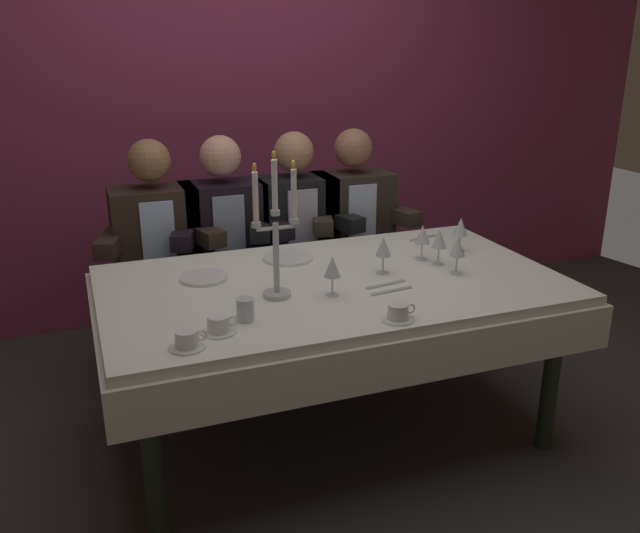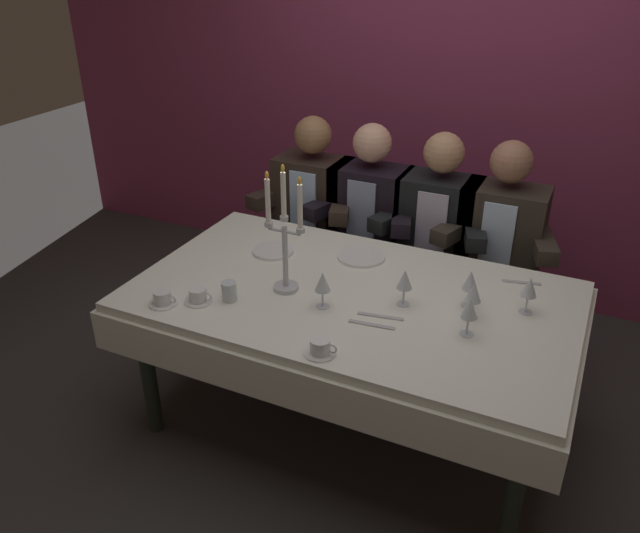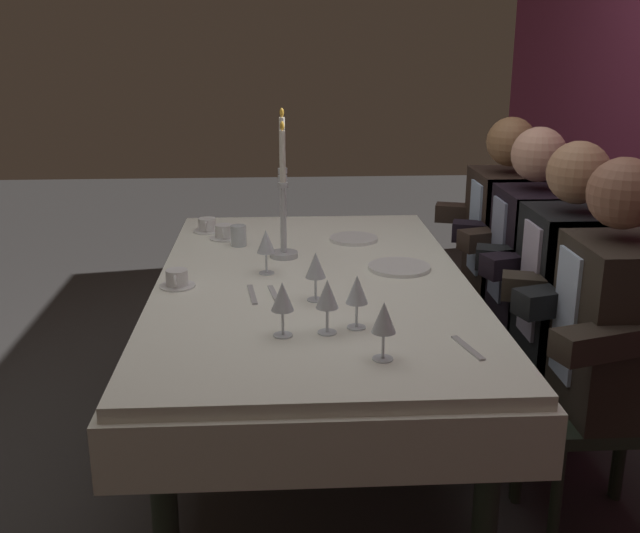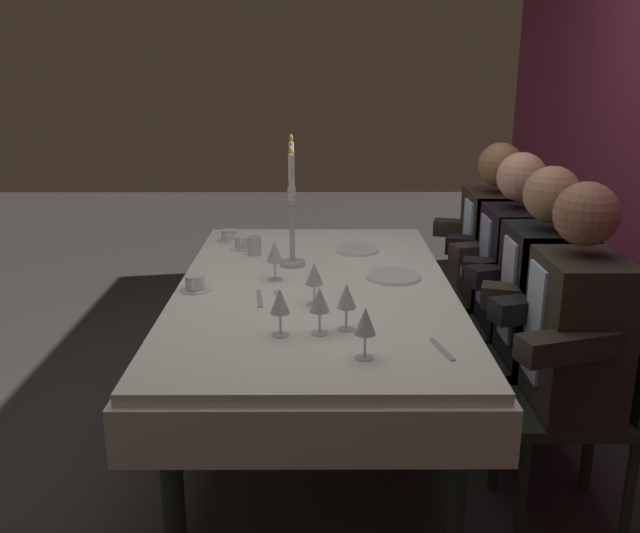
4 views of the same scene
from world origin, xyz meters
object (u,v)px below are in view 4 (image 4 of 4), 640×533
dinner_plate_0 (357,250)px  coffee_cup_0 (243,243)px  wine_glass_2 (365,323)px  seated_diner_3 (575,329)px  wine_glass_3 (275,253)px  water_tumbler_0 (254,246)px  wine_glass_1 (320,301)px  candelabra (292,214)px  coffee_cup_1 (229,237)px  seated_diner_1 (515,267)px  dining_table (315,312)px  seated_diner_0 (495,246)px  wine_glass_0 (280,302)px  dinner_plate_1 (393,276)px  wine_glass_4 (347,298)px  wine_glass_5 (314,275)px  seated_diner_2 (543,296)px  coffee_cup_2 (195,284)px

dinner_plate_0 → coffee_cup_0: 0.55m
wine_glass_2 → seated_diner_3: (-0.24, 0.73, -0.12)m
wine_glass_3 → water_tumbler_0: bearing=-162.8°
wine_glass_1 → water_tumbler_0: wine_glass_1 is taller
wine_glass_1 → seated_diner_3: size_ratio=0.13×
candelabra → wine_glass_2: (0.98, 0.25, -0.12)m
wine_glass_2 → coffee_cup_1: size_ratio=1.24×
wine_glass_2 → seated_diner_1: size_ratio=0.13×
dining_table → seated_diner_0: 1.08m
wine_glass_0 → seated_diner_3: seated_diner_3 is taller
seated_diner_0 → seated_diner_1: (0.35, 0.00, 0.00)m
dinner_plate_1 → wine_glass_2: (0.80, -0.17, 0.11)m
wine_glass_2 → coffee_cup_0: 1.37m
dinner_plate_0 → coffee_cup_0: (-0.06, -0.55, 0.02)m
wine_glass_1 → wine_glass_4: 0.10m
dinner_plate_0 → wine_glass_5: bearing=-15.1°
seated_diner_1 → seated_diner_2: same height
dining_table → wine_glass_1: (0.52, 0.02, 0.24)m
wine_glass_0 → coffee_cup_2: size_ratio=1.24×
dinner_plate_0 → wine_glass_5: 0.77m
wine_glass_5 → coffee_cup_1: 1.02m
dining_table → wine_glass_2: (0.71, 0.16, 0.23)m
candelabra → water_tumbler_0: size_ratio=6.74×
water_tumbler_0 → dinner_plate_1: bearing=59.5°
wine_glass_0 → seated_diner_0: bearing=139.0°
dining_table → coffee_cup_0: 0.68m
candelabra → seated_diner_2: (0.40, 0.98, -0.24)m
dining_table → dinner_plate_1: (-0.09, 0.33, 0.13)m
wine_glass_0 → water_tumbler_0: (-0.98, -0.17, -0.07)m
wine_glass_2 → wine_glass_3: (-0.78, -0.32, 0.00)m
dining_table → wine_glass_2: size_ratio=11.83×
wine_glass_0 → dinner_plate_0: bearing=163.4°
wine_glass_1 → wine_glass_5: 0.28m
wine_glass_3 → coffee_cup_1: wine_glass_3 is taller
candelabra → seated_diner_3: size_ratio=0.46×
wine_glass_1 → wine_glass_2: size_ratio=1.00×
dinner_plate_1 → candelabra: bearing=-113.3°
wine_glass_3 → coffee_cup_1: bearing=-156.7°
seated_diner_2 → coffee_cup_0: bearing=-119.2°
dining_table → candelabra: (-0.27, -0.10, 0.35)m
coffee_cup_1 → wine_glass_0: bearing=14.8°
dinner_plate_1 → wine_glass_4: 0.62m
water_tumbler_0 → seated_diner_0: 1.18m
wine_glass_1 → seated_diner_3: bearing=93.1°
wine_glass_2 → seated_diner_1: seated_diner_1 is taller
dinner_plate_0 → seated_diner_1: bearing=70.6°
wine_glass_0 → wine_glass_1: bearing=96.2°
seated_diner_1 → wine_glass_0: bearing=-51.5°
seated_diner_2 → seated_diner_3: 0.34m
dinner_plate_1 → wine_glass_0: bearing=-35.2°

